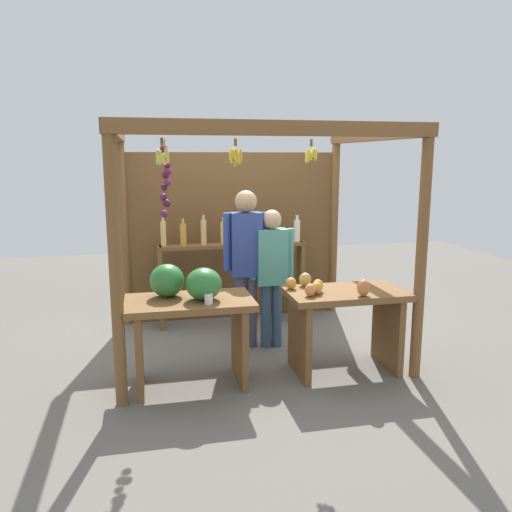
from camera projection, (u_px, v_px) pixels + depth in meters
ground_plane at (252, 346)px, 5.61m from camera, size 12.00×12.00×0.00m
market_stall at (242, 215)px, 5.79m from camera, size 2.78×2.29×2.31m
fruit_counter_left at (188, 310)px, 4.56m from camera, size 1.12×0.64×1.09m
fruit_counter_right at (343, 313)px, 4.87m from camera, size 1.12×0.64×0.95m
bottle_shelf_unit at (233, 259)px, 6.23m from camera, size 1.78×0.22×1.36m
vendor_man at (246, 254)px, 5.41m from camera, size 0.48×0.23×1.69m
vendor_woman at (272, 267)px, 5.45m from camera, size 0.48×0.20×1.49m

